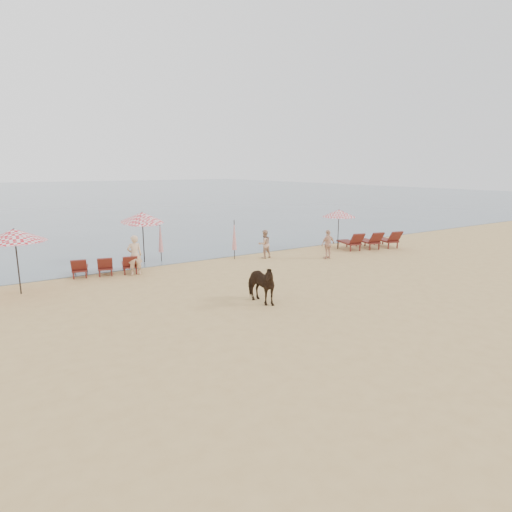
{
  "coord_description": "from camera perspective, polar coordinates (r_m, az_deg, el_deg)",
  "views": [
    {
      "loc": [
        -9.29,
        -9.3,
        4.63
      ],
      "look_at": [
        0.0,
        5.0,
        1.1
      ],
      "focal_mm": 30.0,
      "sensor_mm": 36.0,
      "label": 1
    }
  ],
  "objects": [
    {
      "name": "umbrella_closed_right",
      "position": [
        21.86,
        -2.92,
        2.8
      ],
      "size": [
        0.25,
        0.25,
        2.04
      ],
      "rotation": [
        0.0,
        0.0,
        -0.42
      ],
      "color": "black",
      "rests_on": "ground"
    },
    {
      "name": "beachgoer_right_a",
      "position": [
        22.24,
        1.13,
        1.61
      ],
      "size": [
        0.72,
        0.57,
        1.47
      ],
      "primitive_type": "imported",
      "rotation": [
        0.0,
        0.0,
        3.13
      ],
      "color": "tan",
      "rests_on": "ground"
    },
    {
      "name": "umbrella_open_right",
      "position": [
        25.05,
        11.0,
        5.61
      ],
      "size": [
        1.88,
        1.88,
        2.29
      ],
      "rotation": [
        0.0,
        0.0,
        0.42
      ],
      "color": "black",
      "rests_on": "ground"
    },
    {
      "name": "cow",
      "position": [
        14.8,
        0.45,
        -3.71
      ],
      "size": [
        0.89,
        1.71,
        1.39
      ],
      "primitive_type": "imported",
      "rotation": [
        0.0,
        0.0,
        0.08
      ],
      "color": "black",
      "rests_on": "ground"
    },
    {
      "name": "umbrella_open_left_a",
      "position": [
        17.88,
        -29.52,
        2.43
      ],
      "size": [
        2.17,
        2.17,
        2.47
      ],
      "rotation": [
        0.0,
        0.0,
        0.38
      ],
      "color": "black",
      "rests_on": "ground"
    },
    {
      "name": "beachgoer_left",
      "position": [
        19.4,
        -15.88,
        0.11
      ],
      "size": [
        0.69,
        0.49,
        1.77
      ],
      "primitive_type": "imported",
      "rotation": [
        0.0,
        0.0,
        3.04
      ],
      "color": "#D6AB86",
      "rests_on": "ground"
    },
    {
      "name": "lounger_cluster_left",
      "position": [
        19.91,
        -19.47,
        -1.22
      ],
      "size": [
        2.98,
        2.15,
        0.59
      ],
      "rotation": [
        0.0,
        0.0,
        -0.23
      ],
      "color": "#5B1517",
      "rests_on": "ground"
    },
    {
      "name": "lounger_cluster_right",
      "position": [
        25.72,
        14.98,
        2.04
      ],
      "size": [
        3.63,
        2.66,
        0.72
      ],
      "rotation": [
        0.0,
        0.0,
        -0.25
      ],
      "color": "#5B1517",
      "rests_on": "ground"
    },
    {
      "name": "beachgoer_right_b",
      "position": [
        22.4,
        9.58,
        1.57
      ],
      "size": [
        0.9,
        0.41,
        1.51
      ],
      "primitive_type": "imported",
      "rotation": [
        0.0,
        0.0,
        3.19
      ],
      "color": "#D9A688",
      "rests_on": "ground"
    },
    {
      "name": "ground",
      "position": [
        13.94,
        11.39,
        -7.94
      ],
      "size": [
        120.0,
        120.0,
        0.0
      ],
      "primitive_type": "plane",
      "color": "tan",
      "rests_on": "ground"
    },
    {
      "name": "umbrella_closed_left",
      "position": [
        21.75,
        -12.63,
        2.49
      ],
      "size": [
        0.25,
        0.25,
        2.05
      ],
      "rotation": [
        0.0,
        0.0,
        -0.06
      ],
      "color": "black",
      "rests_on": "ground"
    },
    {
      "name": "umbrella_open_left_b",
      "position": [
        21.68,
        -14.94,
        5.03
      ],
      "size": [
        2.05,
        2.09,
        2.61
      ],
      "rotation": [
        0.0,
        0.0,
        0.03
      ],
      "color": "black",
      "rests_on": "ground"
    },
    {
      "name": "sea",
      "position": [
        89.9,
        -27.29,
        7.45
      ],
      "size": [
        160.0,
        140.0,
        0.06
      ],
      "primitive_type": "cube",
      "color": "#51606B",
      "rests_on": "ground"
    }
  ]
}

